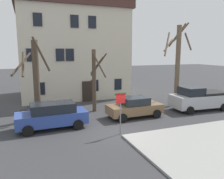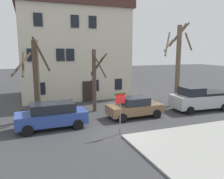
{
  "view_description": "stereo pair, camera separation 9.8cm",
  "coord_description": "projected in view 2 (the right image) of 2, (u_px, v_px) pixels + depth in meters",
  "views": [
    {
      "loc": [
        -5.34,
        -12.64,
        5.16
      ],
      "look_at": [
        0.68,
        2.97,
        2.29
      ],
      "focal_mm": 35.98,
      "sensor_mm": 36.0,
      "label": 1
    },
    {
      "loc": [
        -5.25,
        -12.68,
        5.16
      ],
      "look_at": [
        0.68,
        2.97,
        2.29
      ],
      "focal_mm": 35.98,
      "sensor_mm": 36.0,
      "label": 2
    }
  ],
  "objects": [
    {
      "name": "ground_plane",
      "position": [
        118.0,
        133.0,
        14.39
      ],
      "size": [
        120.0,
        120.0,
        0.0
      ],
      "primitive_type": "plane",
      "color": "#38383A"
    },
    {
      "name": "building_main",
      "position": [
        72.0,
        43.0,
        25.98
      ],
      "size": [
        11.95,
        8.73,
        12.0
      ],
      "color": "beige",
      "rests_on": "ground_plane"
    },
    {
      "name": "tree_bare_near",
      "position": [
        36.0,
        78.0,
        16.63
      ],
      "size": [
        2.83,
        2.82,
        6.16
      ],
      "color": "#4C3D2D",
      "rests_on": "ground_plane"
    },
    {
      "name": "bicycle_leaning",
      "position": [
        31.0,
        113.0,
        17.55
      ],
      "size": [
        1.75,
        0.06,
        1.03
      ],
      "color": "black",
      "rests_on": "ground_plane"
    },
    {
      "name": "street_sign_pole",
      "position": [
        120.0,
        105.0,
        13.78
      ],
      "size": [
        0.76,
        0.07,
        2.64
      ],
      "color": "slate",
      "rests_on": "ground_plane"
    },
    {
      "name": "pickup_truck_silver",
      "position": [
        199.0,
        99.0,
        19.79
      ],
      "size": [
        5.22,
        2.54,
        2.09
      ],
      "color": "#B7BABF",
      "rests_on": "ground_plane"
    },
    {
      "name": "tree_bare_far",
      "position": [
        178.0,
        62.0,
        21.1
      ],
      "size": [
        2.88,
        2.88,
        7.81
      ],
      "color": "brown",
      "rests_on": "ground_plane"
    },
    {
      "name": "car_blue_wagon",
      "position": [
        52.0,
        115.0,
        15.08
      ],
      "size": [
        4.66,
        2.16,
        1.75
      ],
      "color": "#2D4799",
      "rests_on": "ground_plane"
    },
    {
      "name": "car_brown_sedan",
      "position": [
        135.0,
        107.0,
        17.64
      ],
      "size": [
        4.36,
        2.15,
        1.61
      ],
      "color": "brown",
      "rests_on": "ground_plane"
    },
    {
      "name": "tree_bare_mid",
      "position": [
        95.0,
        79.0,
        19.08
      ],
      "size": [
        1.65,
        2.16,
        5.31
      ],
      "color": "#4C3D2D",
      "rests_on": "ground_plane"
    }
  ]
}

